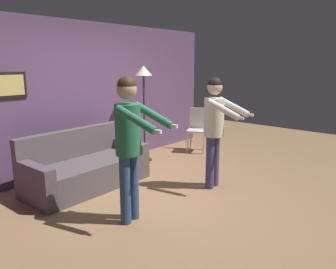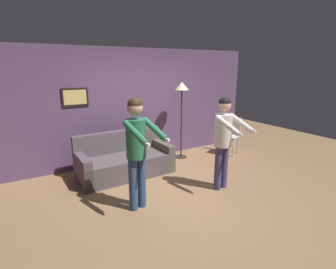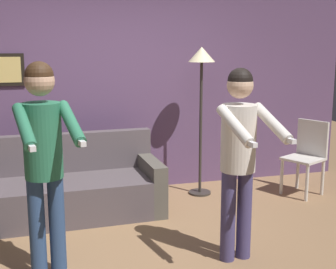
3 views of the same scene
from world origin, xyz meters
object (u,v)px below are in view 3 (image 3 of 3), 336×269
Objects in this scene: couch at (74,190)px; dining_chair_distant at (307,153)px; person_standing_right at (239,147)px; person_standing_left at (44,150)px; torchiere_lamp at (201,73)px.

dining_chair_distant is at bearing -0.81° from couch.
person_standing_right is at bearing -137.56° from dining_chair_distant.
person_standing_left is at bearing -157.32° from dining_chair_distant.
torchiere_lamp reaches higher than dining_chair_distant.
person_standing_left reaches higher than dining_chair_distant.
couch is at bearing 130.43° from person_standing_right.
person_standing_left reaches higher than person_standing_right.
dining_chair_distant reaches higher than couch.
person_standing_left is 1.04× the size of person_standing_right.
torchiere_lamp reaches higher than person_standing_right.
dining_chair_distant is (2.89, -0.04, 0.25)m from couch.
person_standing_right is 2.23m from dining_chair_distant.
torchiere_lamp reaches higher than couch.
person_standing_right is at bearing -4.54° from person_standing_left.
dining_chair_distant is (1.30, -0.35, -1.00)m from torchiere_lamp.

